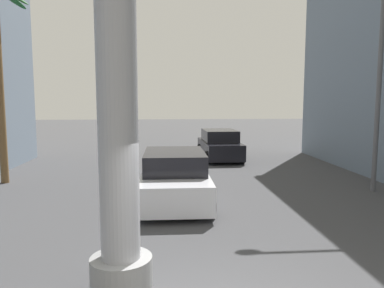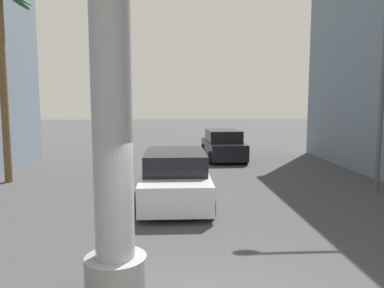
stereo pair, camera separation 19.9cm
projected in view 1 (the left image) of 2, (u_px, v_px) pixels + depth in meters
The scene contains 4 objects.
ground_plane at pixel (183, 178), 15.17m from camera, with size 92.63×92.63×0.00m, color #424244.
street_lamp at pixel (369, 54), 12.38m from camera, with size 2.75×0.28×7.73m.
car_lead at pixel (175, 178), 11.60m from camera, with size 2.14×4.73×1.56m.
car_far at pixel (220, 145), 19.90m from camera, with size 2.05×4.33×1.56m.
Camera 1 is at (-0.80, -4.89, 3.13)m, focal length 35.00 mm.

